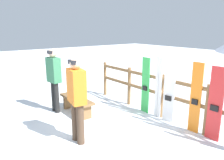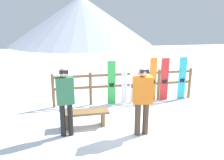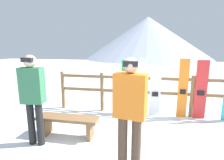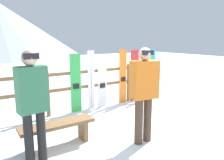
% 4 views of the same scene
% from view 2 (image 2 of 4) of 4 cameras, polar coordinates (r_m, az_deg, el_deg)
% --- Properties ---
extents(ground_plane, '(40.00, 40.00, 0.00)m').
position_cam_2_polar(ground_plane, '(6.12, 8.46, -12.19)').
color(ground_plane, white).
extents(mountain_backdrop, '(18.00, 18.00, 6.00)m').
position_cam_2_polar(mountain_backdrop, '(29.17, -7.98, 15.18)').
color(mountain_backdrop, '#B2BCD1').
rests_on(mountain_backdrop, ground).
extents(fence, '(5.04, 0.10, 1.14)m').
position_cam_2_polar(fence, '(7.66, 3.60, -1.02)').
color(fence, brown).
rests_on(fence, ground).
extents(bench, '(1.30, 0.36, 0.44)m').
position_cam_2_polar(bench, '(6.03, -7.10, -9.15)').
color(bench, brown).
rests_on(bench, ground).
extents(person_orange, '(0.51, 0.34, 1.74)m').
position_cam_2_polar(person_orange, '(5.39, 7.95, -4.35)').
color(person_orange, '#4C3828').
rests_on(person_orange, ground).
extents(person_plaid_green, '(0.44, 0.28, 1.74)m').
position_cam_2_polar(person_plaid_green, '(5.39, -12.10, -4.33)').
color(person_plaid_green, black).
rests_on(person_plaid_green, ground).
extents(snowboard_green, '(0.28, 0.07, 1.52)m').
position_cam_2_polar(snowboard_green, '(7.47, -0.11, -0.76)').
color(snowboard_green, green).
rests_on(snowboard_green, ground).
extents(ski_pair_white, '(0.19, 0.02, 1.59)m').
position_cam_2_polar(ski_pair_white, '(7.56, 3.22, -0.30)').
color(ski_pair_white, white).
rests_on(ski_pair_white, ground).
extents(snowboard_white, '(0.30, 0.08, 1.35)m').
position_cam_2_polar(snowboard_white, '(7.68, 5.69, -1.04)').
color(snowboard_white, white).
rests_on(snowboard_white, ground).
extents(snowboard_orange, '(0.25, 0.06, 1.58)m').
position_cam_2_polar(snowboard_orange, '(7.88, 10.64, 0.05)').
color(snowboard_orange, orange).
rests_on(snowboard_orange, ground).
extents(snowboard_red, '(0.30, 0.06, 1.55)m').
position_cam_2_polar(snowboard_red, '(8.06, 13.54, 0.11)').
color(snowboard_red, red).
rests_on(snowboard_red, ground).
extents(snowboard_cyan, '(0.29, 0.06, 1.57)m').
position_cam_2_polar(snowboard_cyan, '(8.37, 17.85, 0.39)').
color(snowboard_cyan, '#2DBFCC').
rests_on(snowboard_cyan, ground).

